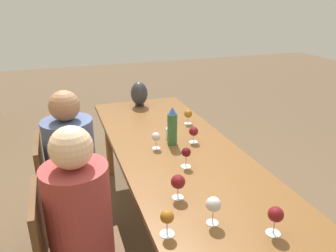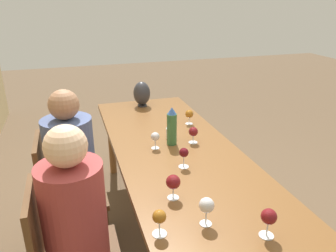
% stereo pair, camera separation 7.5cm
% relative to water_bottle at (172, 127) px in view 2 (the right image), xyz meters
% --- Properties ---
extents(ground_plane, '(14.00, 14.00, 0.00)m').
position_rel_water_bottle_xyz_m(ground_plane, '(-0.08, -0.01, -0.88)').
color(ground_plane, brown).
extents(dining_table, '(2.42, 0.86, 0.74)m').
position_rel_water_bottle_xyz_m(dining_table, '(-0.08, -0.01, -0.21)').
color(dining_table, brown).
rests_on(dining_table, ground_plane).
extents(water_bottle, '(0.07, 0.07, 0.29)m').
position_rel_water_bottle_xyz_m(water_bottle, '(0.00, 0.00, 0.00)').
color(water_bottle, '#336638').
rests_on(water_bottle, dining_table).
extents(water_tumbler, '(0.08, 0.08, 0.08)m').
position_rel_water_bottle_xyz_m(water_tumbler, '(0.11, -0.03, -0.10)').
color(water_tumbler, silver).
rests_on(water_tumbler, dining_table).
extents(vase, '(0.17, 0.17, 0.25)m').
position_rel_water_bottle_xyz_m(vase, '(0.94, 0.01, -0.01)').
color(vase, '#2D2D33').
rests_on(vase, dining_table).
extents(wine_glass_0, '(0.07, 0.07, 0.13)m').
position_rel_water_bottle_xyz_m(wine_glass_0, '(-0.35, 0.03, -0.04)').
color(wine_glass_0, silver).
rests_on(wine_glass_0, dining_table).
extents(wine_glass_1, '(0.08, 0.08, 0.14)m').
position_rel_water_bottle_xyz_m(wine_glass_1, '(-0.66, 0.20, -0.04)').
color(wine_glass_1, silver).
rests_on(wine_glass_1, dining_table).
extents(wine_glass_2, '(0.07, 0.07, 0.13)m').
position_rel_water_bottle_xyz_m(wine_glass_2, '(-0.92, 0.35, -0.05)').
color(wine_glass_2, silver).
rests_on(wine_glass_2, dining_table).
extents(wine_glass_3, '(0.07, 0.07, 0.14)m').
position_rel_water_bottle_xyz_m(wine_glass_3, '(-0.92, 0.12, -0.04)').
color(wine_glass_3, silver).
rests_on(wine_glass_3, dining_table).
extents(wine_glass_4, '(0.06, 0.06, 0.12)m').
position_rel_water_bottle_xyz_m(wine_glass_4, '(-0.03, 0.13, -0.05)').
color(wine_glass_4, silver).
rests_on(wine_glass_4, dining_table).
extents(wine_glass_5, '(0.07, 0.07, 0.13)m').
position_rel_water_bottle_xyz_m(wine_glass_5, '(0.35, -0.27, -0.05)').
color(wine_glass_5, silver).
rests_on(wine_glass_5, dining_table).
extents(wine_glass_6, '(0.07, 0.07, 0.14)m').
position_rel_water_bottle_xyz_m(wine_glass_6, '(-1.08, -0.11, -0.04)').
color(wine_glass_6, silver).
rests_on(wine_glass_6, dining_table).
extents(wine_glass_7, '(0.07, 0.07, 0.12)m').
position_rel_water_bottle_xyz_m(wine_glass_7, '(-0.02, -0.16, -0.05)').
color(wine_glass_7, silver).
rests_on(wine_glass_7, dining_table).
extents(chair_far, '(0.44, 0.44, 0.89)m').
position_rel_water_bottle_xyz_m(chair_far, '(0.01, 0.80, -0.41)').
color(chair_far, brown).
rests_on(chair_far, ground_plane).
extents(person_near, '(0.33, 0.33, 1.22)m').
position_rel_water_bottle_xyz_m(person_near, '(-0.63, 0.71, -0.23)').
color(person_near, '#2D2D38').
rests_on(person_near, ground_plane).
extents(person_far, '(0.33, 0.33, 1.22)m').
position_rel_water_bottle_xyz_m(person_far, '(0.01, 0.71, -0.23)').
color(person_far, '#2D2D38').
rests_on(person_far, ground_plane).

